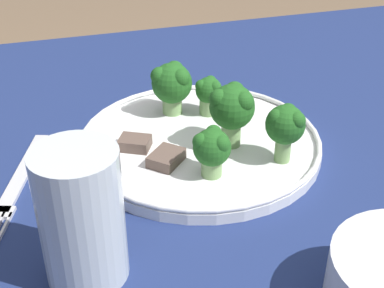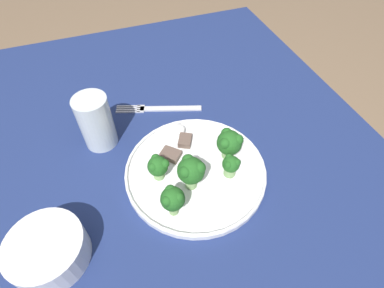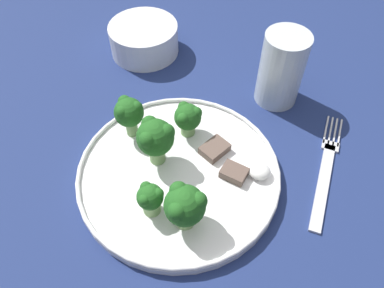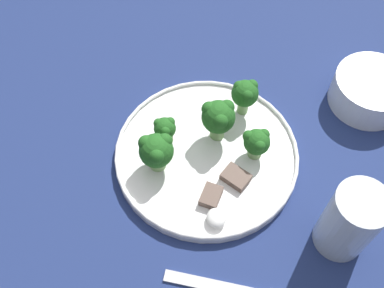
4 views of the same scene
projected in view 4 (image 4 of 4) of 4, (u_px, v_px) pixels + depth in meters
The scene contains 13 objects.
ground_plane at pixel (216, 263), 1.33m from camera, with size 8.00×8.00×0.00m, color #7F664C.
table at pixel (233, 151), 0.79m from camera, with size 1.34×0.95×0.73m.
dinner_plate at pixel (207, 154), 0.67m from camera, with size 0.27×0.27×0.02m.
cream_bowl at pixel (370, 91), 0.71m from camera, with size 0.12×0.12×0.05m.
drinking_glass at pixel (348, 224), 0.56m from camera, with size 0.07×0.07×0.12m.
broccoli_floret_near_rim_left at pixel (218, 117), 0.64m from camera, with size 0.05×0.05×0.07m.
broccoli_floret_center_left at pixel (245, 94), 0.67m from camera, with size 0.04×0.04×0.06m.
broccoli_floret_back_left at pixel (156, 151), 0.62m from camera, with size 0.05×0.05×0.06m.
broccoli_floret_front_left at pixel (165, 129), 0.65m from camera, with size 0.03×0.03×0.05m.
broccoli_floret_center_back at pixel (257, 142), 0.64m from camera, with size 0.04×0.04×0.05m.
meat_slice_front_slice at pixel (236, 177), 0.64m from camera, with size 0.05×0.05×0.01m.
meat_slice_middle_slice at pixel (211, 196), 0.62m from camera, with size 0.04×0.04×0.01m.
sauce_dollop at pixel (216, 218), 0.60m from camera, with size 0.03×0.03×0.02m.
Camera 4 is at (0.40, -0.12, 1.31)m, focal length 42.00 mm.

